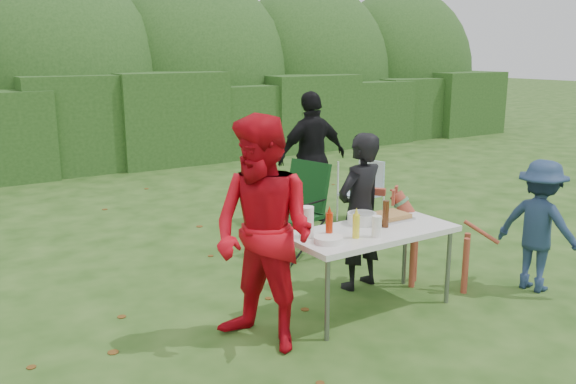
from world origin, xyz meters
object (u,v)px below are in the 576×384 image
folding_table (371,235)px  person_cook (360,212)px  camping_chair (294,210)px  person_black_puffy (312,157)px  child (539,226)px  person_red_jacket (264,234)px  mustard_bottle (356,226)px  ketchup_bottle (329,226)px  paper_towel_roll (307,222)px  beer_bottle (386,214)px  dog (440,241)px  lawn_chair (361,192)px

folding_table → person_cook: bearing=61.5°
camping_chair → person_black_puffy: bearing=-147.5°
folding_table → child: child is taller
person_red_jacket → mustard_bottle: 0.86m
person_cook → ketchup_bottle: size_ratio=6.88×
mustard_bottle → paper_towel_roll: 0.41m
person_cook → person_red_jacket: (-1.39, -0.54, 0.15)m
person_red_jacket → beer_bottle: (1.28, 0.06, -0.04)m
camping_chair → ketchup_bottle: camping_chair is taller
child → dog: bearing=42.8°
folding_table → ketchup_bottle: (-0.47, -0.01, 0.16)m
dog → mustard_bottle: (-1.18, -0.15, 0.37)m
person_cook → paper_towel_roll: bearing=11.8°
camping_chair → folding_table: bearing=67.3°
folding_table → person_red_jacket: person_red_jacket is taller
person_red_jacket → beer_bottle: 1.28m
ketchup_bottle → person_red_jacket: bearing=-174.5°
person_black_puffy → paper_towel_roll: size_ratio=6.70×
person_cook → folding_table: bearing=51.4°
person_cook → lawn_chair: (1.48, 1.76, -0.34)m
person_cook → camping_chair: bearing=-98.9°
dog → mustard_bottle: size_ratio=4.92×
mustard_bottle → beer_bottle: (0.42, 0.10, 0.02)m
child → dog: child is taller
dog → camping_chair: 1.69m
person_cook → beer_bottle: bearing=67.1°
folding_table → person_cook: 0.54m
child → mustard_bottle: bearing=67.4°
person_cook → person_black_puffy: person_black_puffy is taller
person_cook → child: size_ratio=1.20×
paper_towel_roll → dog: bearing=-3.4°
person_black_puffy → beer_bottle: (-1.09, -2.66, -0.01)m
person_red_jacket → camping_chair: size_ratio=1.71×
person_cook → beer_bottle: size_ratio=6.31×
camping_chair → beer_bottle: camping_chair is taller
mustard_bottle → camping_chair: bearing=73.5°
folding_table → person_cook: person_cook is taller
dog → paper_towel_roll: size_ratio=3.78×
folding_table → mustard_bottle: 0.33m
folding_table → person_red_jacket: (-1.13, -0.07, 0.22)m
paper_towel_roll → person_cook: bearing=21.9°
folding_table → ketchup_bottle: bearing=-179.2°
person_red_jacket → mustard_bottle: (0.86, -0.04, -0.06)m
dog → camping_chair: bearing=-15.5°
person_red_jacket → dog: person_red_jacket is taller
mustard_bottle → folding_table: bearing=22.9°
mustard_bottle → paper_towel_roll: (-0.33, 0.24, 0.03)m
paper_towel_roll → person_red_jacket: bearing=-159.5°
lawn_chair → camping_chair: bearing=14.8°
folding_table → person_black_puffy: (1.23, 2.65, 0.18)m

